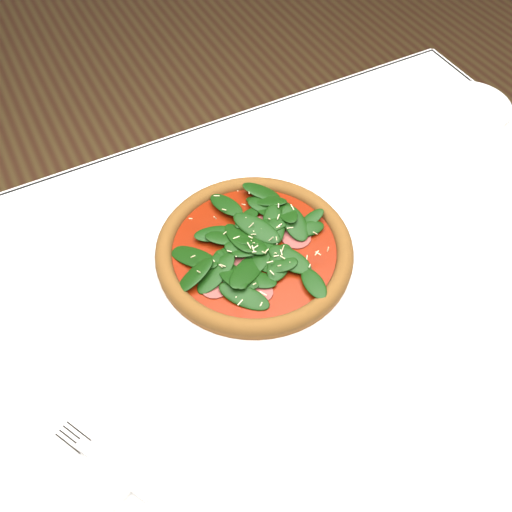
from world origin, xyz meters
TOP-DOWN VIEW (x-y plane):
  - ground at (0.00, 0.00)m, footprint 6.00×6.00m
  - dining_table at (0.00, 0.00)m, footprint 1.21×0.81m
  - plate at (0.01, 0.08)m, footprint 0.34×0.34m
  - pizza at (0.01, 0.08)m, footprint 0.34×0.34m
  - napkin at (-0.28, -0.11)m, footprint 0.15×0.11m
  - fork at (-0.29, -0.09)m, footprint 0.08×0.13m
  - saucer_far at (0.54, 0.21)m, footprint 0.15×0.15m

SIDE VIEW (x-z plane):
  - ground at x=0.00m, z-range 0.00..0.00m
  - dining_table at x=0.00m, z-range 0.27..1.02m
  - napkin at x=-0.28m, z-range 0.75..0.76m
  - saucer_far at x=0.54m, z-range 0.75..0.76m
  - plate at x=0.01m, z-range 0.75..0.76m
  - fork at x=-0.29m, z-range 0.76..0.76m
  - pizza at x=0.01m, z-range 0.76..0.80m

